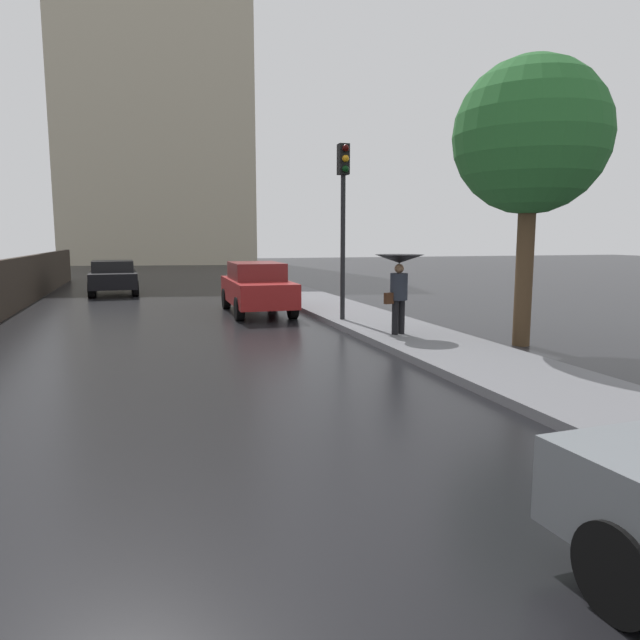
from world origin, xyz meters
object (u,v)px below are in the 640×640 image
object	(u,v)px
traffic_light	(343,199)
street_tree_near	(531,138)
car_red_far_ahead	(257,287)
car_black_near_kerb	(113,277)
pedestrian_with_umbrella_near	(399,272)

from	to	relation	value
traffic_light	street_tree_near	xyz separation A→B (m)	(2.61, -3.84, 1.01)
car_red_far_ahead	traffic_light	bearing A→B (deg)	-59.12
car_black_near_kerb	street_tree_near	world-z (taller)	street_tree_near
car_red_far_ahead	street_tree_near	world-z (taller)	street_tree_near
car_black_near_kerb	street_tree_near	bearing A→B (deg)	118.96
car_black_near_kerb	pedestrian_with_umbrella_near	world-z (taller)	pedestrian_with_umbrella_near
car_black_near_kerb	car_red_far_ahead	xyz separation A→B (m)	(4.35, -7.55, 0.09)
car_red_far_ahead	pedestrian_with_umbrella_near	xyz separation A→B (m)	(2.07, -5.46, 0.71)
car_black_near_kerb	traffic_light	size ratio (longest dim) A/B	0.91
car_black_near_kerb	car_red_far_ahead	world-z (taller)	car_red_far_ahead
car_red_far_ahead	pedestrian_with_umbrella_near	size ratio (longest dim) A/B	2.48
car_black_near_kerb	car_red_far_ahead	distance (m)	8.72
car_black_near_kerb	car_red_far_ahead	size ratio (longest dim) A/B	0.93
pedestrian_with_umbrella_near	traffic_light	size ratio (longest dim) A/B	0.39
traffic_light	street_tree_near	bearing A→B (deg)	-55.77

